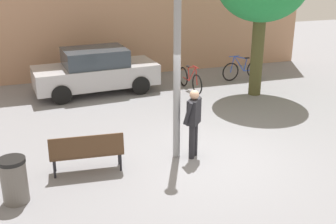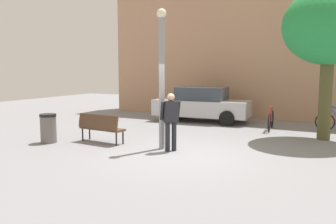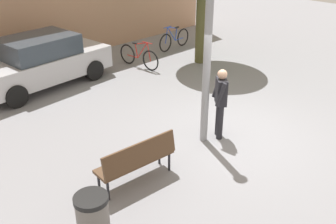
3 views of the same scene
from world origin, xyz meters
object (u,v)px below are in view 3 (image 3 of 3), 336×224
at_px(park_bench, 137,159).
at_px(lamppost, 208,46).
at_px(parked_car_silver, 41,62).
at_px(bicycle_blue, 174,39).
at_px(bicycle_red, 139,57).
at_px(person_by_lamppost, 221,99).
at_px(trash_bin, 93,221).

bearing_deg(park_bench, lamppost, 4.38).
bearing_deg(parked_car_silver, bicycle_blue, -1.56).
height_order(lamppost, bicycle_red, lamppost).
height_order(person_by_lamppost, parked_car_silver, person_by_lamppost).
distance_m(person_by_lamppost, park_bench, 2.54).
height_order(person_by_lamppost, bicycle_red, person_by_lamppost).
xyz_separation_m(bicycle_blue, trash_bin, (-8.29, -6.39, 0.08)).
bearing_deg(trash_bin, bicycle_red, 44.34).
relative_size(bicycle_red, parked_car_silver, 0.42).
xyz_separation_m(park_bench, bicycle_blue, (6.78, 5.65, -0.16)).
relative_size(lamppost, bicycle_blue, 2.25).
height_order(park_bench, trash_bin, trash_bin).
relative_size(park_bench, bicycle_red, 0.90).
bearing_deg(park_bench, bicycle_blue, 39.84).
distance_m(lamppost, parked_car_silver, 5.92).
xyz_separation_m(parked_car_silver, trash_bin, (-2.65, -6.54, -0.31)).
bearing_deg(lamppost, parked_car_silver, 100.01).
bearing_deg(bicycle_red, bicycle_blue, 15.24).
relative_size(bicycle_red, trash_bin, 1.95).
height_order(bicycle_blue, bicycle_red, same).
relative_size(lamppost, trash_bin, 4.38).
bearing_deg(bicycle_blue, parked_car_silver, 178.44).
bearing_deg(parked_car_silver, lamppost, -79.99).
distance_m(bicycle_blue, trash_bin, 10.46).
relative_size(person_by_lamppost, park_bench, 1.02).
bearing_deg(bicycle_red, parked_car_silver, 165.74).
xyz_separation_m(lamppost, bicycle_red, (2.21, 4.83, -1.87)).
relative_size(bicycle_blue, trash_bin, 1.95).
bearing_deg(trash_bin, bicycle_blue, 37.62).
xyz_separation_m(person_by_lamppost, bicycle_red, (1.84, 4.97, -0.58)).
bearing_deg(parked_car_silver, bicycle_red, -14.26).
relative_size(lamppost, person_by_lamppost, 2.43).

